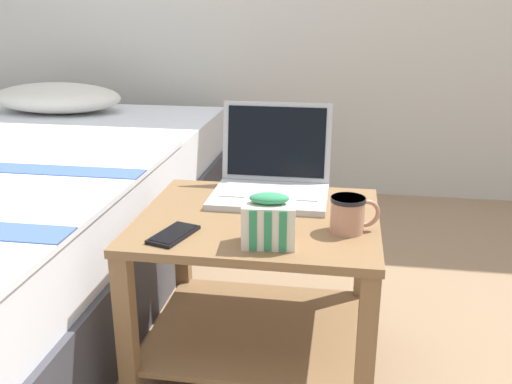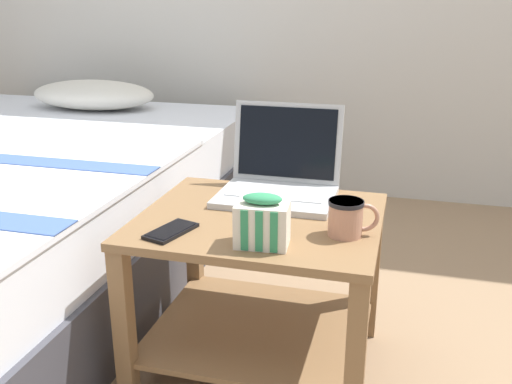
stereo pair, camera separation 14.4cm
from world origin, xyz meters
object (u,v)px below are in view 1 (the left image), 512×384
(laptop, at_px, (272,178))
(cell_phone, at_px, (174,234))
(mug_front_left, at_px, (349,213))
(snack_bag, at_px, (269,222))

(laptop, xyz_separation_m, cell_phone, (-0.19, -0.35, -0.05))
(laptop, bearing_deg, mug_front_left, -48.09)
(laptop, xyz_separation_m, snack_bag, (0.04, -0.36, 0.01))
(mug_front_left, bearing_deg, cell_phone, -166.72)
(mug_front_left, distance_m, cell_phone, 0.43)
(mug_front_left, height_order, cell_phone, mug_front_left)
(mug_front_left, relative_size, snack_bag, 0.96)
(laptop, relative_size, cell_phone, 2.15)
(laptop, height_order, cell_phone, laptop)
(cell_phone, bearing_deg, laptop, 60.97)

